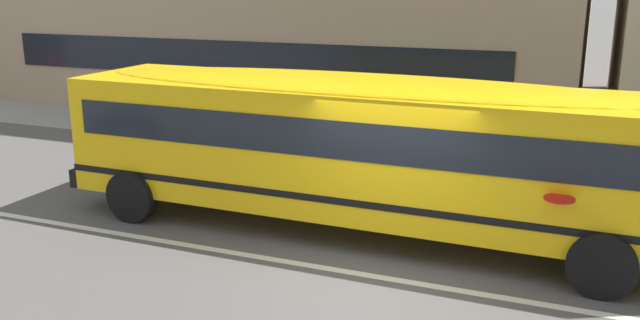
{
  "coord_description": "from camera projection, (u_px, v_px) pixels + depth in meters",
  "views": [
    {
      "loc": [
        2.65,
        -8.86,
        4.28
      ],
      "look_at": [
        -1.28,
        0.88,
        1.46
      ],
      "focal_mm": 37.75,
      "sensor_mm": 36.0,
      "label": 1
    }
  ],
  "objects": [
    {
      "name": "school_bus",
      "position": [
        373.0,
        142.0,
        11.4
      ],
      "size": [
        12.22,
        2.96,
        2.73
      ],
      "rotation": [
        0.0,
        0.0,
        -0.01
      ],
      "color": "yellow",
      "rests_on": "ground_plane"
    },
    {
      "name": "ground_plane",
      "position": [
        378.0,
        277.0,
        10.0
      ],
      "size": [
        400.0,
        400.0,
        0.0
      ],
      "primitive_type": "plane",
      "color": "#54514F"
    },
    {
      "name": "sidewalk_far",
      "position": [
        470.0,
        154.0,
        17.03
      ],
      "size": [
        120.0,
        3.0,
        0.01
      ],
      "primitive_type": "cube",
      "color": "gray",
      "rests_on": "ground_plane"
    },
    {
      "name": "lane_centreline",
      "position": [
        378.0,
        277.0,
        10.0
      ],
      "size": [
        110.0,
        0.16,
        0.01
      ],
      "primitive_type": "cube",
      "color": "silver",
      "rests_on": "ground_plane"
    }
  ]
}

